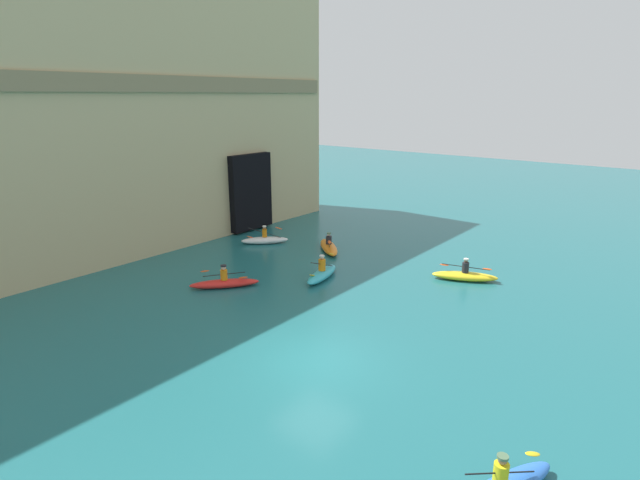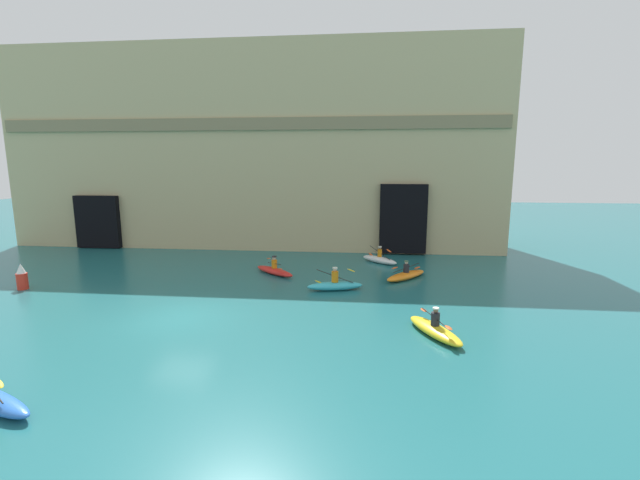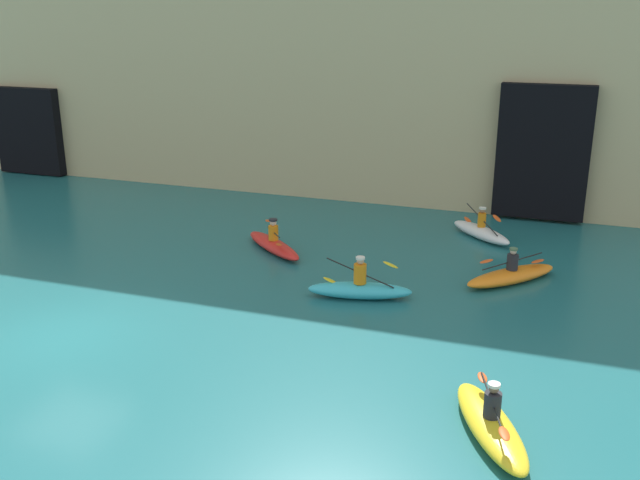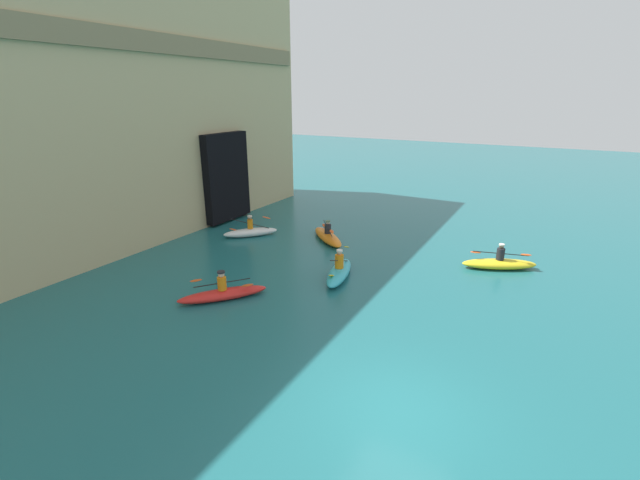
% 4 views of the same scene
% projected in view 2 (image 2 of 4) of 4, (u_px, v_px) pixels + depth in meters
% --- Properties ---
extents(ground_plane, '(120.00, 120.00, 0.00)m').
position_uv_depth(ground_plane, '(180.00, 318.00, 18.33)').
color(ground_plane, '#1E6066').
extents(cliff_bluff, '(38.10, 7.10, 15.27)m').
position_uv_depth(cliff_bluff, '(256.00, 150.00, 34.44)').
color(cliff_bluff, tan).
rests_on(cliff_bluff, ground).
extents(kayak_red, '(2.93, 2.59, 1.12)m').
position_uv_depth(kayak_red, '(274.00, 270.00, 25.50)').
color(kayak_red, red).
rests_on(kayak_red, ground).
extents(kayak_cyan, '(3.02, 1.44, 1.22)m').
position_uv_depth(kayak_cyan, '(335.00, 285.00, 22.30)').
color(kayak_cyan, '#33B2C6').
rests_on(kayak_cyan, ground).
extents(kayak_yellow, '(2.15, 3.18, 1.12)m').
position_uv_depth(kayak_yellow, '(435.00, 329.00, 16.38)').
color(kayak_yellow, yellow).
rests_on(kayak_yellow, ground).
extents(kayak_white, '(2.55, 2.42, 1.13)m').
position_uv_depth(kayak_white, '(380.00, 259.00, 28.41)').
color(kayak_white, white).
rests_on(kayak_white, ground).
extents(kayak_orange, '(2.80, 2.97, 1.07)m').
position_uv_depth(kayak_orange, '(406.00, 275.00, 24.46)').
color(kayak_orange, orange).
rests_on(kayak_orange, ground).
extents(marker_buoy, '(0.53, 0.53, 1.38)m').
position_uv_depth(marker_buoy, '(22.00, 277.00, 22.42)').
color(marker_buoy, red).
rests_on(marker_buoy, ground).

